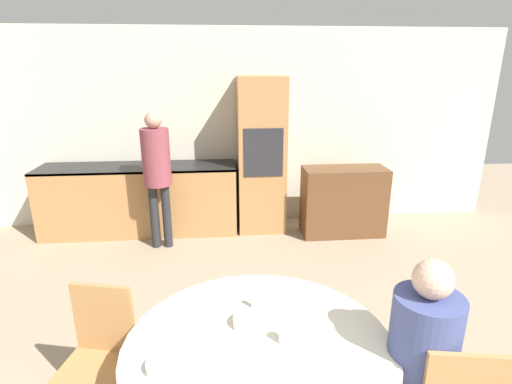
% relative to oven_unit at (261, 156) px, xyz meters
% --- Properties ---
extents(wall_back, '(7.01, 0.05, 2.60)m').
position_rel_oven_unit_xyz_m(wall_back, '(-0.18, 0.34, 0.30)').
color(wall_back, beige).
rests_on(wall_back, ground_plane).
extents(kitchen_counter, '(2.49, 0.60, 0.90)m').
position_rel_oven_unit_xyz_m(kitchen_counter, '(-1.59, -0.01, -0.54)').
color(kitchen_counter, '#AD7A47').
rests_on(kitchen_counter, ground_plane).
extents(oven_unit, '(0.61, 0.59, 2.00)m').
position_rel_oven_unit_xyz_m(oven_unit, '(0.00, 0.00, 0.00)').
color(oven_unit, '#AD7A47').
rests_on(oven_unit, ground_plane).
extents(sideboard, '(1.05, 0.45, 0.89)m').
position_rel_oven_unit_xyz_m(sideboard, '(1.04, -0.31, -0.56)').
color(sideboard, brown).
rests_on(sideboard, ground_plane).
extents(dining_table, '(1.42, 1.42, 0.75)m').
position_rel_oven_unit_xyz_m(dining_table, '(-0.35, -3.34, -0.46)').
color(dining_table, brown).
rests_on(dining_table, ground_plane).
extents(chair_far_left, '(0.48, 0.48, 0.90)m').
position_rel_oven_unit_xyz_m(chair_far_left, '(-1.27, -3.03, -0.49)').
color(chair_far_left, '#AD7A47').
rests_on(chair_far_left, ground_plane).
extents(person_seated, '(0.34, 0.41, 1.26)m').
position_rel_oven_unit_xyz_m(person_seated, '(0.46, -3.50, -0.27)').
color(person_seated, '#262628').
rests_on(person_seated, ground_plane).
extents(person_standing, '(0.32, 0.32, 1.64)m').
position_rel_oven_unit_xyz_m(person_standing, '(-1.26, -0.51, 0.02)').
color(person_standing, '#262628').
rests_on(person_standing, ground_plane).
extents(cup, '(0.06, 0.06, 0.09)m').
position_rel_oven_unit_xyz_m(cup, '(-0.22, -3.34, -0.21)').
color(cup, silver).
rests_on(cup, dining_table).
extents(bowl_near, '(0.17, 0.17, 0.05)m').
position_rel_oven_unit_xyz_m(bowl_near, '(-0.39, -3.18, -0.23)').
color(bowl_near, white).
rests_on(bowl_near, dining_table).
extents(bowl_centre, '(0.15, 0.15, 0.05)m').
position_rel_oven_unit_xyz_m(bowl_centre, '(-0.83, -3.49, -0.23)').
color(bowl_centre, silver).
rests_on(bowl_centre, dining_table).
extents(salt_shaker, '(0.03, 0.03, 0.09)m').
position_rel_oven_unit_xyz_m(salt_shaker, '(-0.35, -3.01, -0.21)').
color(salt_shaker, white).
rests_on(salt_shaker, dining_table).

